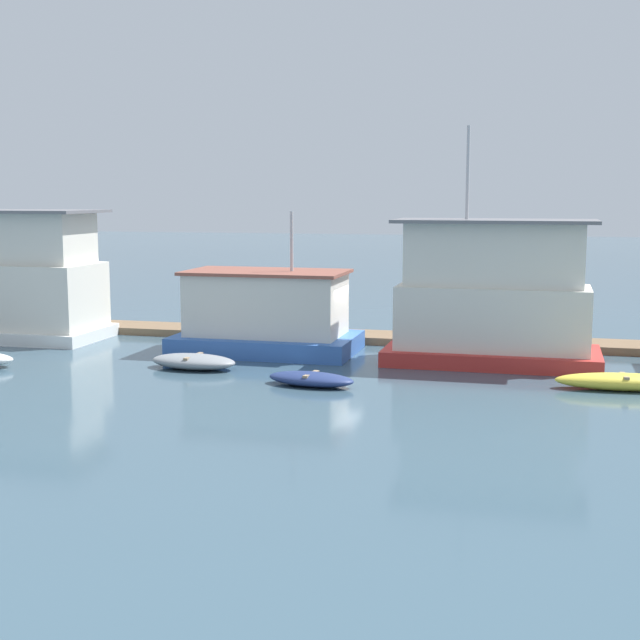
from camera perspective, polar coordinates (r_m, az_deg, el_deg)
ground_plane at (r=33.42m, az=0.43°, el=-2.15°), size 200.00×200.00×0.00m
dock_walkway at (r=36.48m, az=1.64°, el=-1.05°), size 42.40×2.14×0.30m
houseboat_white at (r=38.71m, az=-18.92°, el=2.45°), size 7.26×3.90×5.29m
houseboat_blue at (r=33.58m, az=-3.44°, el=0.33°), size 6.75×4.03×5.30m
houseboat_red at (r=31.72m, az=11.00°, el=1.29°), size 7.44×3.61×8.26m
dinghy_grey at (r=30.74m, az=-8.10°, el=-2.64°), size 3.14×1.67×0.51m
dinghy_navy at (r=27.76m, az=-0.58°, el=-3.79°), size 2.94×1.55×0.43m
dinghy_yellow at (r=28.65m, az=18.89°, el=-3.76°), size 4.20×1.40×0.53m
mooring_post_near_right at (r=34.36m, az=8.16°, el=-0.14°), size 0.31×0.31×2.14m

